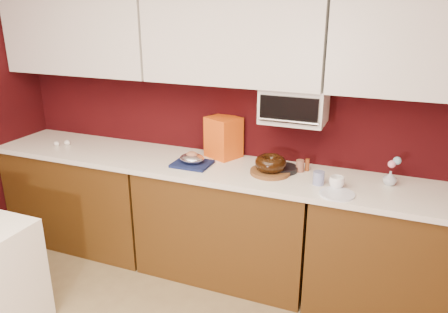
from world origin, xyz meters
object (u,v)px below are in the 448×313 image
coffee_mug (337,181)px  blue_jar (319,178)px  pandoro_box (224,137)px  flower_vase (390,177)px  foil_ham_nest (192,158)px  toaster_oven (294,105)px  bundt_cake (270,163)px

coffee_mug → blue_jar: 0.12m
pandoro_box → flower_vase: (1.25, -0.12, -0.10)m
foil_ham_nest → coffee_mug: coffee_mug is taller
blue_jar → toaster_oven: bearing=136.4°
foil_ham_nest → blue_jar: size_ratio=2.08×
toaster_oven → flower_vase: 0.81m
coffee_mug → blue_jar: (-0.12, 0.02, -0.00)m
foil_ham_nest → bundt_cake: bearing=5.1°
coffee_mug → toaster_oven: bearing=145.5°
foil_ham_nest → flower_vase: (1.39, 0.16, 0.00)m
bundt_cake → pandoro_box: pandoro_box is taller
coffee_mug → flower_vase: size_ratio=0.87×
foil_ham_nest → pandoro_box: 0.33m
coffee_mug → flower_vase: bearing=30.5°
foil_ham_nest → flower_vase: size_ratio=1.71×
flower_vase → toaster_oven: bearing=174.7°
toaster_oven → coffee_mug: (0.37, -0.25, -0.43)m
bundt_cake → blue_jar: size_ratio=2.46×
toaster_oven → pandoro_box: 0.64m
blue_jar → foil_ham_nest: bearing=179.2°
toaster_oven → foil_ham_nest: (-0.70, -0.22, -0.42)m
foil_ham_nest → coffee_mug: bearing=-1.7°
toaster_oven → pandoro_box: size_ratio=1.41×
foil_ham_nest → pandoro_box: size_ratio=0.59×
toaster_oven → blue_jar: toaster_oven is taller
coffee_mug → foil_ham_nest: bearing=178.3°
blue_jar → flower_vase: (0.44, 0.17, 0.01)m
pandoro_box → coffee_mug: pandoro_box is taller
toaster_oven → foil_ham_nest: size_ratio=2.38×
toaster_oven → coffee_mug: toaster_oven is taller
bundt_cake → foil_ham_nest: size_ratio=1.18×
toaster_oven → flower_vase: bearing=-5.3°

